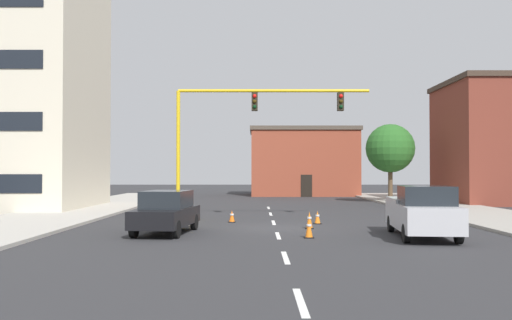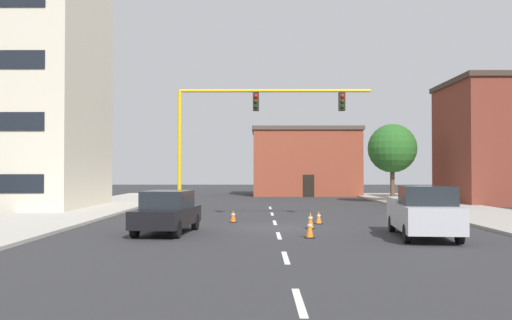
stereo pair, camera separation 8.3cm
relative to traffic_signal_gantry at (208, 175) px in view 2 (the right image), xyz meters
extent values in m
plane|color=#2D2D30|center=(3.43, -4.07, -2.35)|extent=(160.00, 160.00, 0.00)
cube|color=#B2ADA3|center=(-8.55, 3.93, -2.28)|extent=(6.00, 56.00, 0.14)
cube|color=#9E998E|center=(15.41, 3.93, -2.28)|extent=(6.00, 56.00, 0.14)
cube|color=silver|center=(3.43, -18.07, -2.35)|extent=(0.16, 2.40, 0.01)
cube|color=silver|center=(3.43, -12.57, -2.35)|extent=(0.16, 2.40, 0.01)
cube|color=silver|center=(3.43, -7.07, -2.35)|extent=(0.16, 2.40, 0.01)
cube|color=silver|center=(3.43, -1.57, -2.35)|extent=(0.16, 2.40, 0.01)
cube|color=silver|center=(3.43, 3.93, -2.35)|extent=(0.16, 2.40, 0.01)
cube|color=silver|center=(3.43, 9.43, -2.35)|extent=(0.16, 2.40, 0.01)
cube|color=brown|center=(7.55, 29.68, 0.98)|extent=(10.87, 7.96, 6.66)
cube|color=#4C4238|center=(7.55, 29.68, 4.50)|extent=(11.17, 8.26, 0.40)
cube|color=black|center=(7.55, 25.67, -1.25)|extent=(1.10, 0.06, 2.20)
cube|color=yellow|center=(-1.50, 0.00, -2.08)|extent=(1.80, 1.20, 0.55)
cylinder|color=yellow|center=(-1.50, 0.00, 1.30)|extent=(0.20, 0.20, 6.20)
cylinder|color=yellow|center=(3.49, 0.00, 4.40)|extent=(10.00, 0.16, 0.16)
cube|color=black|center=(2.49, 0.00, 3.82)|extent=(0.32, 0.36, 0.95)
sphere|color=red|center=(2.49, -0.19, 4.10)|extent=(0.20, 0.20, 0.20)
sphere|color=#38280A|center=(2.49, -0.19, 3.82)|extent=(0.20, 0.20, 0.20)
sphere|color=black|center=(2.49, -0.19, 3.54)|extent=(0.20, 0.20, 0.20)
cube|color=black|center=(6.99, 0.00, 3.82)|extent=(0.32, 0.36, 0.95)
sphere|color=red|center=(6.99, -0.19, 4.10)|extent=(0.20, 0.20, 0.20)
sphere|color=#38280A|center=(6.99, -0.19, 3.82)|extent=(0.20, 0.20, 0.20)
sphere|color=black|center=(6.99, -0.19, 3.54)|extent=(0.20, 0.20, 0.20)
cylinder|color=brown|center=(13.43, 15.80, -0.89)|extent=(0.36, 0.36, 2.92)
sphere|color=#286023|center=(13.43, 15.80, 2.04)|extent=(3.93, 3.93, 3.93)
cube|color=#BCBCC1|center=(8.94, -7.58, -1.54)|extent=(2.51, 5.57, 0.95)
cube|color=#1E2328|center=(8.85, -8.48, -0.71)|extent=(2.01, 1.97, 0.70)
cube|color=#BCBCC1|center=(9.05, -6.40, -0.98)|extent=(2.26, 2.99, 0.16)
cylinder|color=black|center=(9.65, -9.49, -2.01)|extent=(0.28, 0.70, 0.68)
cylinder|color=black|center=(7.86, -9.32, -2.01)|extent=(0.28, 0.70, 0.68)
cylinder|color=black|center=(10.01, -5.84, -2.01)|extent=(0.28, 0.70, 0.68)
cylinder|color=black|center=(8.22, -5.66, -2.01)|extent=(0.28, 0.70, 0.68)
cube|color=black|center=(-1.09, -6.34, -1.66)|extent=(2.34, 4.68, 0.70)
cube|color=#1E2328|center=(-1.08, -6.25, -0.96)|extent=(1.95, 2.48, 0.70)
cylinder|color=black|center=(-1.74, -4.73, -2.01)|extent=(0.29, 0.70, 0.68)
cylinder|color=black|center=(-0.10, -4.92, -2.01)|extent=(0.29, 0.70, 0.68)
cylinder|color=black|center=(-2.08, -7.77, -2.01)|extent=(0.29, 0.70, 0.68)
cylinder|color=black|center=(-0.44, -7.96, -2.01)|extent=(0.29, 0.70, 0.68)
cube|color=black|center=(4.93, -4.40, -2.33)|extent=(0.36, 0.36, 0.04)
cone|color=orange|center=(4.93, -4.40, -1.96)|extent=(0.28, 0.28, 0.71)
cylinder|color=white|center=(4.93, -4.40, -1.87)|extent=(0.19, 0.19, 0.08)
cube|color=black|center=(1.37, -1.39, -2.33)|extent=(0.36, 0.36, 0.04)
cone|color=orange|center=(1.37, -1.39, -2.03)|extent=(0.28, 0.28, 0.56)
cylinder|color=white|center=(1.37, -1.39, -1.96)|extent=(0.19, 0.19, 0.08)
cube|color=black|center=(5.52, -2.23, -2.33)|extent=(0.36, 0.36, 0.04)
cone|color=orange|center=(5.52, -2.23, -2.02)|extent=(0.28, 0.28, 0.59)
cylinder|color=white|center=(5.52, -2.23, -1.95)|extent=(0.19, 0.19, 0.08)
cube|color=black|center=(4.58, -7.84, -2.33)|extent=(0.36, 0.36, 0.04)
cone|color=orange|center=(4.58, -7.84, -1.95)|extent=(0.28, 0.28, 0.72)
cylinder|color=white|center=(4.58, -7.84, -1.86)|extent=(0.19, 0.19, 0.08)
camera|label=1|loc=(2.57, -28.83, 0.18)|focal=38.79mm
camera|label=2|loc=(2.65, -28.83, 0.18)|focal=38.79mm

